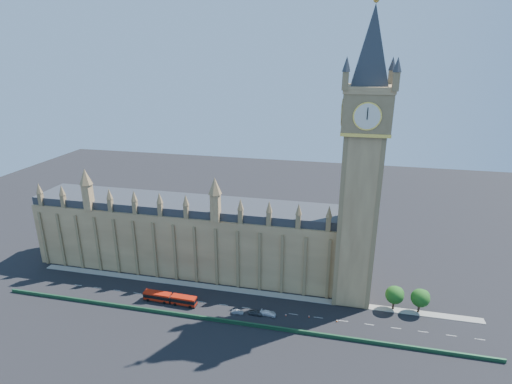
% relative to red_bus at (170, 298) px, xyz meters
% --- Properties ---
extents(ground, '(400.00, 400.00, 0.00)m').
position_rel_red_bus_xyz_m(ground, '(22.16, 2.75, -1.70)').
color(ground, black).
rests_on(ground, ground).
extents(palace_westminster, '(120.00, 20.00, 28.00)m').
position_rel_red_bus_xyz_m(palace_westminster, '(-2.84, 24.75, 12.16)').
color(palace_westminster, olive).
rests_on(palace_westminster, ground).
extents(elizabeth_tower, '(20.59, 20.59, 105.00)m').
position_rel_red_bus_xyz_m(elizabeth_tower, '(60.16, 16.75, 52.86)').
color(elizabeth_tower, olive).
rests_on(elizabeth_tower, ground).
extents(bridge_parapet, '(160.00, 0.60, 1.20)m').
position_rel_red_bus_xyz_m(bridge_parapet, '(22.16, -6.25, -1.10)').
color(bridge_parapet, '#1E4C2D').
rests_on(bridge_parapet, ground).
extents(kerb_north, '(160.00, 3.00, 0.16)m').
position_rel_red_bus_xyz_m(kerb_north, '(22.16, 12.25, -1.62)').
color(kerb_north, gray).
rests_on(kerb_north, ground).
extents(tree_east_near, '(6.00, 6.00, 8.50)m').
position_rel_red_bus_xyz_m(tree_east_near, '(74.39, 12.84, 3.94)').
color(tree_east_near, '#382619').
rests_on(tree_east_near, ground).
extents(tree_east_far, '(6.00, 6.00, 8.50)m').
position_rel_red_bus_xyz_m(tree_east_far, '(82.39, 12.84, 3.94)').
color(tree_east_far, '#382619').
rests_on(tree_east_far, ground).
extents(red_bus, '(19.07, 3.59, 3.23)m').
position_rel_red_bus_xyz_m(red_bus, '(0.00, 0.00, 0.00)').
color(red_bus, '#B21D0B').
rests_on(red_bus, ground).
extents(car_grey, '(4.71, 2.24, 1.56)m').
position_rel_red_bus_xyz_m(car_grey, '(30.04, -0.14, -0.92)').
color(car_grey, '#3C4044').
rests_on(car_grey, ground).
extents(car_silver, '(3.96, 1.58, 1.28)m').
position_rel_red_bus_xyz_m(car_silver, '(24.16, -0.94, -1.06)').
color(car_silver, '#929499').
rests_on(car_silver, ground).
extents(car_white, '(5.30, 2.47, 1.50)m').
position_rel_red_bus_xyz_m(car_white, '(34.17, 0.45, -0.95)').
color(car_white, white).
rests_on(car_white, ground).
extents(cone_a, '(0.51, 0.51, 0.68)m').
position_rel_red_bus_xyz_m(cone_a, '(36.16, 1.44, -1.36)').
color(cone_a, black).
rests_on(cone_a, ground).
extents(cone_b, '(0.47, 0.47, 0.69)m').
position_rel_red_bus_xyz_m(cone_b, '(39.82, 1.36, -1.36)').
color(cone_b, black).
rests_on(cone_b, ground).
extents(cone_c, '(0.57, 0.57, 0.68)m').
position_rel_red_bus_xyz_m(cone_c, '(47.22, 2.29, -1.36)').
color(cone_c, black).
rests_on(cone_c, ground).
extents(cone_d, '(0.56, 0.56, 0.75)m').
position_rel_red_bus_xyz_m(cone_d, '(56.16, 1.92, -1.33)').
color(cone_d, black).
rests_on(cone_d, ground).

